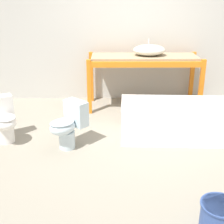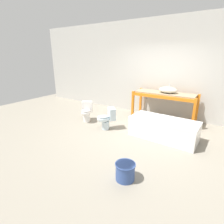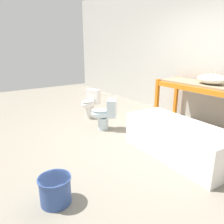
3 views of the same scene
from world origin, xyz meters
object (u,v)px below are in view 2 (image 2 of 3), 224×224
sink_basin (168,90)px  toilet_near (107,118)px  toilet_far (87,111)px  bathtub_main (163,127)px  bucket_white (125,171)px

sink_basin → toilet_near: 2.10m
toilet_far → sink_basin: bearing=3.5°
bathtub_main → toilet_far: (-2.44, -0.11, 0.03)m
bathtub_main → bucket_white: 1.92m
toilet_far → bucket_white: bearing=-66.3°
bathtub_main → bucket_white: (-0.05, -1.91, -0.14)m
sink_basin → bucket_white: bearing=-85.2°
bathtub_main → toilet_near: toilet_near is taller
bathtub_main → bucket_white: bearing=-88.6°
bathtub_main → toilet_near: bearing=-166.2°
sink_basin → bathtub_main: bearing=-76.0°
bucket_white → sink_basin: bearing=94.8°
toilet_near → bucket_white: size_ratio=1.78×
sink_basin → toilet_far: 2.63m
sink_basin → bucket_white: (0.27, -3.17, -0.86)m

